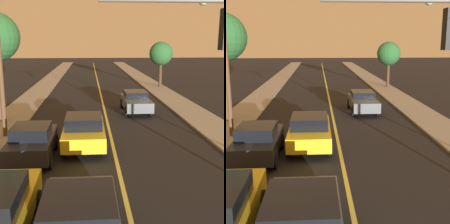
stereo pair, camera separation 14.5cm
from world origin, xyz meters
TOP-DOWN VIEW (x-y plane):
  - road_surface at (0.00, 36.00)m, footprint 10.14×80.00m
  - sidewalk_left at (-6.32, 36.00)m, footprint 2.50×80.00m
  - sidewalk_right at (6.32, 36.00)m, footprint 2.50×80.00m
  - car_near_lane_front at (-1.42, 3.18)m, footprint 2.05×4.43m
  - car_near_lane_second at (-1.42, 11.30)m, footprint 2.09×4.56m
  - car_outer_lane_second at (-3.65, 9.73)m, footprint 1.92×3.95m
  - car_far_oncoming at (2.28, 18.90)m, footprint 1.96×4.59m
  - streetlamp_right at (4.99, 10.43)m, footprint 1.80×0.36m
  - tree_right_near at (6.89, 31.12)m, footprint 2.58×2.58m

SIDE VIEW (x-z plane):
  - road_surface at x=0.00m, z-range 0.00..0.01m
  - sidewalk_left at x=-6.32m, z-range 0.00..0.12m
  - sidewalk_right at x=6.32m, z-range 0.00..0.12m
  - car_far_oncoming at x=2.28m, z-range 0.04..1.57m
  - car_outer_lane_second at x=-3.65m, z-range 0.03..1.59m
  - car_near_lane_front at x=-1.42m, z-range 0.01..1.62m
  - car_near_lane_second at x=-1.42m, z-range 0.04..1.63m
  - tree_right_near at x=6.89m, z-range 1.28..6.27m
  - streetlamp_right at x=4.99m, z-range 1.11..7.98m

